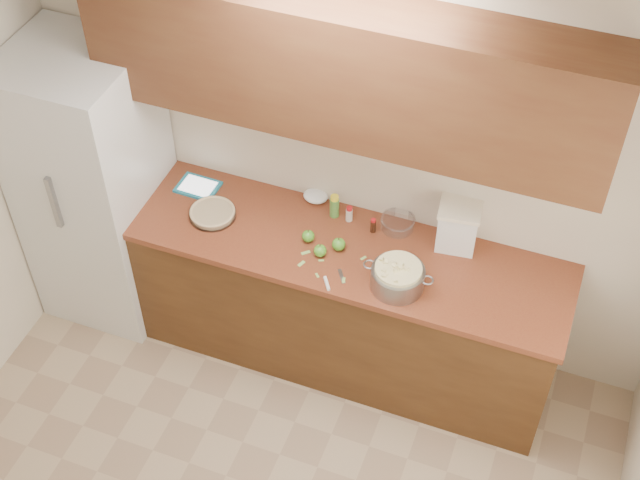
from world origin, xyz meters
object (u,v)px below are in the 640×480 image
at_px(colander, 398,277).
at_px(tablet, 198,187).
at_px(pie, 212,213).
at_px(flour_canister, 458,224).

distance_m(colander, tablet, 1.33).
bearing_deg(colander, pie, 173.18).
relative_size(flour_canister, tablet, 1.13).
height_order(pie, tablet, pie).
distance_m(pie, tablet, 0.25).
height_order(pie, flour_canister, flour_canister).
bearing_deg(pie, tablet, 134.91).
distance_m(pie, flour_canister, 1.36).
relative_size(pie, tablet, 1.09).
xyz_separation_m(colander, flour_canister, (0.20, 0.41, 0.07)).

